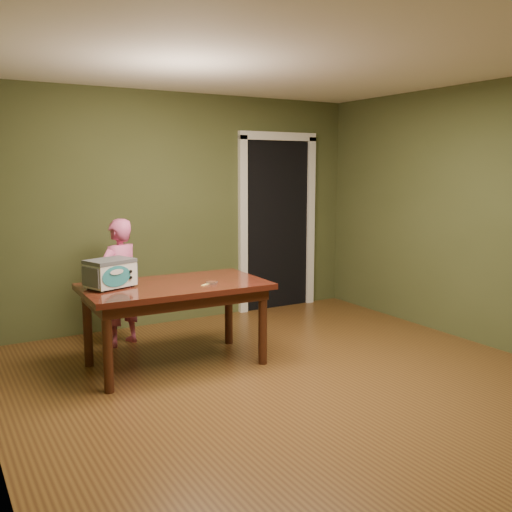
{
  "coord_description": "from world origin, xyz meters",
  "views": [
    {
      "loc": [
        -2.54,
        -3.54,
        1.76
      ],
      "look_at": [
        0.12,
        1.0,
        0.95
      ],
      "focal_mm": 40.0,
      "sensor_mm": 36.0,
      "label": 1
    }
  ],
  "objects": [
    {
      "name": "dining_table",
      "position": [
        -0.66,
        1.09,
        0.65
      ],
      "size": [
        1.62,
        0.94,
        0.75
      ],
      "rotation": [
        0.0,
        0.0,
        -0.03
      ],
      "color": "#39170C",
      "rests_on": "floor"
    },
    {
      "name": "room_shell",
      "position": [
        0.0,
        0.0,
        1.71
      ],
      "size": [
        4.52,
        5.02,
        2.61
      ],
      "color": "#444B28",
      "rests_on": "ground"
    },
    {
      "name": "child",
      "position": [
        -0.9,
        1.94,
        0.64
      ],
      "size": [
        0.55,
        0.46,
        1.28
      ],
      "primitive_type": "imported",
      "rotation": [
        0.0,
        0.0,
        3.54
      ],
      "color": "#E15C95",
      "rests_on": "floor"
    },
    {
      "name": "toy_oven",
      "position": [
        -1.2,
        1.21,
        0.88
      ],
      "size": [
        0.46,
        0.38,
        0.25
      ],
      "rotation": [
        0.0,
        0.0,
        0.34
      ],
      "color": "#4C4F54",
      "rests_on": "dining_table"
    },
    {
      "name": "baking_pan",
      "position": [
        -0.38,
        0.91,
        0.76
      ],
      "size": [
        0.1,
        0.1,
        0.02
      ],
      "color": "silver",
      "rests_on": "dining_table"
    },
    {
      "name": "floor",
      "position": [
        0.0,
        0.0,
        0.0
      ],
      "size": [
        5.0,
        5.0,
        0.0
      ],
      "primitive_type": "plane",
      "color": "brown",
      "rests_on": "ground"
    },
    {
      "name": "doorway",
      "position": [
        1.3,
        2.78,
        1.06
      ],
      "size": [
        1.1,
        0.66,
        2.25
      ],
      "color": "black",
      "rests_on": "ground"
    },
    {
      "name": "spatula",
      "position": [
        -0.42,
        0.92,
        0.75
      ],
      "size": [
        0.17,
        0.11,
        0.01
      ],
      "primitive_type": "cube",
      "rotation": [
        0.0,
        0.0,
        0.51
      ],
      "color": "#FADB6C",
      "rests_on": "dining_table"
    }
  ]
}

